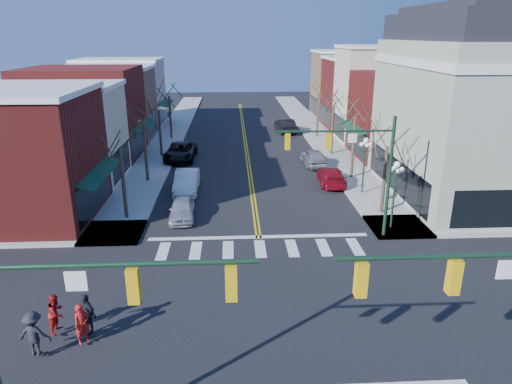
{
  "coord_description": "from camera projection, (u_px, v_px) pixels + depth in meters",
  "views": [
    {
      "loc": [
        -1.47,
        -16.86,
        11.38
      ],
      "look_at": [
        -0.15,
        7.89,
        2.8
      ],
      "focal_mm": 32.0,
      "sensor_mm": 36.0,
      "label": 1
    }
  ],
  "objects": [
    {
      "name": "ground",
      "position": [
        269.0,
        313.0,
        19.71
      ],
      "size": [
        160.0,
        160.0,
        0.0
      ],
      "primitive_type": "plane",
      "color": "black",
      "rests_on": "ground"
    },
    {
      "name": "sidewalk_left",
      "position": [
        146.0,
        177.0,
        38.11
      ],
      "size": [
        3.5,
        70.0,
        0.15
      ],
      "primitive_type": "cube",
      "color": "#9E9B93",
      "rests_on": "ground"
    },
    {
      "name": "sidewalk_right",
      "position": [
        352.0,
        174.0,
        39.0
      ],
      "size": [
        3.5,
        70.0,
        0.15
      ],
      "primitive_type": "cube",
      "color": "#9E9B93",
      "rests_on": "ground"
    },
    {
      "name": "bldg_left_brick_a",
      "position": [
        10.0,
        158.0,
        28.7
      ],
      "size": [
        10.0,
        8.5,
        8.0
      ],
      "primitive_type": "cube",
      "color": "maroon",
      "rests_on": "ground"
    },
    {
      "name": "bldg_left_stucco_a",
      "position": [
        55.0,
        136.0,
        36.1
      ],
      "size": [
        10.0,
        7.0,
        7.5
      ],
      "primitive_type": "cube",
      "color": "beige",
      "rests_on": "ground"
    },
    {
      "name": "bldg_left_brick_b",
      "position": [
        85.0,
        113.0,
        43.48
      ],
      "size": [
        10.0,
        9.0,
        8.5
      ],
      "primitive_type": "cube",
      "color": "maroon",
      "rests_on": "ground"
    },
    {
      "name": "bldg_left_tan",
      "position": [
        107.0,
        105.0,
        51.38
      ],
      "size": [
        10.0,
        7.5,
        7.8
      ],
      "primitive_type": "cube",
      "color": "#9C6F56",
      "rests_on": "ground"
    },
    {
      "name": "bldg_left_stucco_b",
      "position": [
        122.0,
        94.0,
        58.63
      ],
      "size": [
        10.0,
        8.0,
        8.2
      ],
      "primitive_type": "cube",
      "color": "beige",
      "rests_on": "ground"
    },
    {
      "name": "bldg_right_brick_a",
      "position": [
        410.0,
        116.0,
        43.48
      ],
      "size": [
        10.0,
        8.5,
        8.0
      ],
      "primitive_type": "cube",
      "color": "maroon",
      "rests_on": "ground"
    },
    {
      "name": "bldg_right_stucco",
      "position": [
        385.0,
        95.0,
        50.46
      ],
      "size": [
        10.0,
        7.0,
        10.0
      ],
      "primitive_type": "cube",
      "color": "beige",
      "rests_on": "ground"
    },
    {
      "name": "bldg_right_brick_b",
      "position": [
        365.0,
        94.0,
        57.79
      ],
      "size": [
        10.0,
        8.0,
        8.5
      ],
      "primitive_type": "cube",
      "color": "maroon",
      "rests_on": "ground"
    },
    {
      "name": "bldg_right_tan",
      "position": [
        350.0,
        85.0,
        65.25
      ],
      "size": [
        10.0,
        8.0,
        9.0
      ],
      "primitive_type": "cube",
      "color": "#9C6F56",
      "rests_on": "ground"
    },
    {
      "name": "victorian_corner",
      "position": [
        487.0,
        105.0,
        32.04
      ],
      "size": [
        12.25,
        14.25,
        13.3
      ],
      "color": "#9AA48E",
      "rests_on": "ground"
    },
    {
      "name": "traffic_mast_near_left",
      "position": [
        65.0,
        329.0,
        10.9
      ],
      "size": [
        6.6,
        0.28,
        7.2
      ],
      "color": "#14331E",
      "rests_on": "ground"
    },
    {
      "name": "traffic_mast_far_right",
      "position": [
        358.0,
        161.0,
        25.43
      ],
      "size": [
        6.6,
        0.28,
        7.2
      ],
      "color": "#14331E",
      "rests_on": "ground"
    },
    {
      "name": "lamppost_corner",
      "position": [
        395.0,
        184.0,
        27.17
      ],
      "size": [
        0.36,
        0.36,
        4.33
      ],
      "color": "#14331E",
      "rests_on": "ground"
    },
    {
      "name": "lamppost_midblock",
      "position": [
        365.0,
        156.0,
        33.3
      ],
      "size": [
        0.36,
        0.36,
        4.33
      ],
      "color": "#14331E",
      "rests_on": "ground"
    },
    {
      "name": "tree_left_a",
      "position": [
        124.0,
        185.0,
        28.88
      ],
      "size": [
        0.24,
        0.24,
        4.76
      ],
      "primitive_type": "cylinder",
      "color": "#382B21",
      "rests_on": "ground"
    },
    {
      "name": "tree_left_b",
      "position": [
        146.0,
        152.0,
        36.39
      ],
      "size": [
        0.24,
        0.24,
        5.04
      ],
      "primitive_type": "cylinder",
      "color": "#382B21",
      "rests_on": "ground"
    },
    {
      "name": "tree_left_c",
      "position": [
        160.0,
        134.0,
        44.02
      ],
      "size": [
        0.24,
        0.24,
        4.55
      ],
      "primitive_type": "cylinder",
      "color": "#382B21",
      "rests_on": "ground"
    },
    {
      "name": "tree_left_d",
      "position": [
        170.0,
        118.0,
        51.51
      ],
      "size": [
        0.24,
        0.24,
        4.9
      ],
      "primitive_type": "cylinder",
      "color": "#382B21",
      "rests_on": "ground"
    },
    {
      "name": "tree_right_a",
      "position": [
        384.0,
        181.0,
        29.75
      ],
      "size": [
        0.24,
        0.24,
        4.62
      ],
      "primitive_type": "cylinder",
      "color": "#382B21",
      "rests_on": "ground"
    },
    {
      "name": "tree_right_b",
      "position": [
        353.0,
        148.0,
        37.21
      ],
      "size": [
        0.24,
        0.24,
        5.18
      ],
      "primitive_type": "cylinder",
      "color": "#382B21",
      "rests_on": "ground"
    },
    {
      "name": "tree_right_c",
      "position": [
        332.0,
        131.0,
        44.82
      ],
      "size": [
        0.24,
        0.24,
        4.83
      ],
      "primitive_type": "cylinder",
      "color": "#382B21",
      "rests_on": "ground"
    },
    {
      "name": "tree_right_d",
      "position": [
        318.0,
        116.0,
        52.34
      ],
      "size": [
        0.24,
        0.24,
        4.97
      ],
      "primitive_type": "cylinder",
      "color": "#382B21",
      "rests_on": "ground"
    },
    {
      "name": "car_left_near",
      "position": [
        182.0,
        209.0,
        29.56
      ],
      "size": [
        1.76,
        3.98,
        1.33
      ],
      "primitive_type": "imported",
      "rotation": [
        0.0,
        0.0,
        0.05
      ],
      "color": "silver",
      "rests_on": "ground"
    },
    {
      "name": "car_left_mid",
      "position": [
        187.0,
        181.0,
        34.65
      ],
      "size": [
        1.71,
        4.87,
        1.6
      ],
      "primitive_type": "imported",
      "rotation": [
        0.0,
        0.0,
        0.0
      ],
      "color": "silver",
      "rests_on": "ground"
    },
    {
      "name": "car_left_far",
      "position": [
        181.0,
        152.0,
        43.45
      ],
      "size": [
        2.94,
        5.9,
        1.61
      ],
      "primitive_type": "imported",
      "rotation": [
        0.0,
        0.0,
        -0.05
      ],
      "color": "black",
      "rests_on": "ground"
    },
    {
      "name": "car_right_near",
      "position": [
        331.0,
        176.0,
        36.37
      ],
      "size": [
        2.22,
        4.83,
        1.37
      ],
      "primitive_type": "imported",
      "rotation": [
        0.0,
        0.0,
        3.08
      ],
      "color": "maroon",
      "rests_on": "ground"
    },
    {
      "name": "car_right_mid",
      "position": [
        314.0,
        157.0,
        41.57
      ],
      "size": [
        2.05,
        4.64,
        1.55
      ],
      "primitive_type": "imported",
      "rotation": [
        0.0,
        0.0,
        3.19
      ],
      "color": "#ADADB2",
      "rests_on": "ground"
    },
    {
      "name": "car_right_far",
      "position": [
        285.0,
        126.0,
        55.68
      ],
      "size": [
        2.36,
        5.28,
        1.68
      ],
      "primitive_type": "imported",
      "rotation": [
        0.0,
        0.0,
        3.26
      ],
      "color": "black",
      "rests_on": "ground"
    },
    {
      "name": "pedestrian_red_a",
      "position": [
        82.0,
        324.0,
        17.33
      ],
      "size": [
        0.69,
        0.7,
        1.63
      ],
      "primitive_type": "imported",
      "rotation": [
        0.0,
        0.0,
        0.81
      ],
      "color": "#B61813",
      "rests_on": "sidewalk_left"
    },
    {
      "name": "pedestrian_red_b",
      "position": [
        56.0,
        313.0,
        17.99
      ],
      "size": [
        0.74,
        0.89,
        1.65
      ],
      "primitive_type": "imported",
      "rotation": [
        0.0,
        0.0,
        1.41
      ],
      "color": "#AA1212",
      "rests_on": "sidewalk_left"
    },
    {
      "name": "pedestrian_dark_a",
      "position": [
        87.0,
        313.0,
        17.89
      ],
      "size": [
        1.07,
        0.92,
        1.72
      ],
      "primitive_type": "imported",
      "rotation": [
        0.0,
        0.0,
        -0.6
      ],
      "color": "black",
      "rests_on": "sidewalk_left"
    },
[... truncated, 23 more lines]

